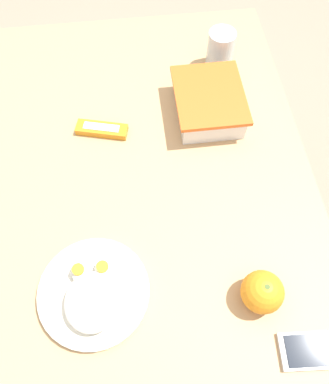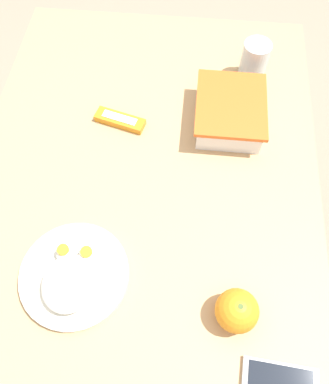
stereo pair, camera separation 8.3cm
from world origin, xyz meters
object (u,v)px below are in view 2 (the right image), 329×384
Objects in this scene: rice_plate at (73,276)px; drinking_glass at (254,61)px; orange_fruit at (237,311)px; food_container at (229,113)px; candy_bar at (120,120)px; cell_phone at (280,382)px.

rice_plate is 0.71m from drinking_glass.
drinking_glass is at bearing 176.52° from orange_fruit.
food_container is 0.18m from drinking_glass.
candy_bar reaches higher than cell_phone.
rice_plate is at bearing -4.52° from candy_bar.
candy_bar is at bearing -59.67° from drinking_glass.
candy_bar is at bearing -145.98° from cell_phone.
rice_plate is 2.10× the size of drinking_glass.
rice_plate is 1.67× the size of candy_bar.
rice_plate is 0.41m from candy_bar.
food_container is 2.46× the size of orange_fruit.
food_container is at bearing -19.90° from drinking_glass.
drinking_glass reaches higher than orange_fruit.
cell_phone is at bearing 69.74° from rice_plate.
cell_phone is 1.33× the size of drinking_glass.
rice_plate is at bearing -110.26° from cell_phone.
food_container reaches higher than rice_plate.
orange_fruit is 0.62× the size of candy_bar.
drinking_glass is (-0.19, 0.33, 0.04)m from candy_bar.
drinking_glass is at bearing -176.55° from cell_phone.
orange_fruit reaches higher than cell_phone.
cell_phone is (0.59, 0.11, -0.03)m from food_container.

